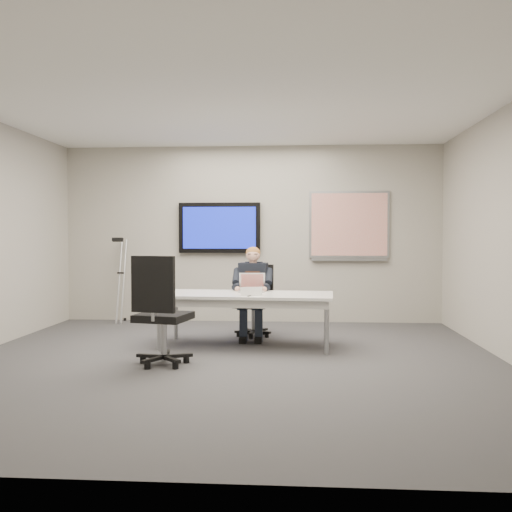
# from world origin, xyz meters

# --- Properties ---
(floor) EXTENTS (6.00, 6.00, 0.02)m
(floor) POSITION_xyz_m (0.00, 0.00, 0.00)
(floor) COLOR #38383A
(floor) RESTS_ON ground
(ceiling) EXTENTS (6.00, 6.00, 0.02)m
(ceiling) POSITION_xyz_m (0.00, 0.00, 2.80)
(ceiling) COLOR white
(ceiling) RESTS_ON wall_back
(wall_back) EXTENTS (6.00, 0.02, 2.80)m
(wall_back) POSITION_xyz_m (0.00, 3.00, 1.40)
(wall_back) COLOR #ABA79A
(wall_back) RESTS_ON ground
(wall_front) EXTENTS (6.00, 0.02, 2.80)m
(wall_front) POSITION_xyz_m (0.00, -3.00, 1.40)
(wall_front) COLOR #ABA79A
(wall_front) RESTS_ON ground
(conference_table) EXTENTS (2.19, 1.03, 0.66)m
(conference_table) POSITION_xyz_m (0.10, 0.92, 0.58)
(conference_table) COLOR white
(conference_table) RESTS_ON ground
(tv_display) EXTENTS (1.30, 0.09, 0.80)m
(tv_display) POSITION_xyz_m (-0.50, 2.95, 1.50)
(tv_display) COLOR black
(tv_display) RESTS_ON wall_back
(whiteboard) EXTENTS (1.25, 0.08, 1.10)m
(whiteboard) POSITION_xyz_m (1.55, 2.97, 1.53)
(whiteboard) COLOR #94979D
(whiteboard) RESTS_ON wall_back
(office_chair_far) EXTENTS (0.61, 0.61, 0.98)m
(office_chair_far) POSITION_xyz_m (0.15, 1.67, 0.30)
(office_chair_far) COLOR black
(office_chair_far) RESTS_ON ground
(office_chair_near) EXTENTS (0.66, 0.66, 1.17)m
(office_chair_near) POSITION_xyz_m (-0.70, -0.19, 0.36)
(office_chair_near) COLOR black
(office_chair_near) RESTS_ON ground
(seated_person) EXTENTS (0.40, 0.69, 1.22)m
(seated_person) POSITION_xyz_m (0.14, 1.45, 0.49)
(seated_person) COLOR #1F2633
(seated_person) RESTS_ON office_chair_far
(crutch) EXTENTS (0.36, 0.78, 1.44)m
(crutch) POSITION_xyz_m (-2.04, 2.75, 0.69)
(crutch) COLOR #B1B4B9
(crutch) RESTS_ON ground
(laptop) EXTENTS (0.34, 0.32, 0.23)m
(laptop) POSITION_xyz_m (0.15, 1.16, 0.72)
(laptop) COLOR #BDBDBF
(laptop) RESTS_ON conference_table
(name_tent) EXTENTS (0.27, 0.15, 0.10)m
(name_tent) POSITION_xyz_m (0.19, 0.67, 0.71)
(name_tent) COLOR silver
(name_tent) RESTS_ON conference_table
(pen) EXTENTS (0.05, 0.14, 0.01)m
(pen) POSITION_xyz_m (0.17, 0.60, 0.67)
(pen) COLOR black
(pen) RESTS_ON conference_table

